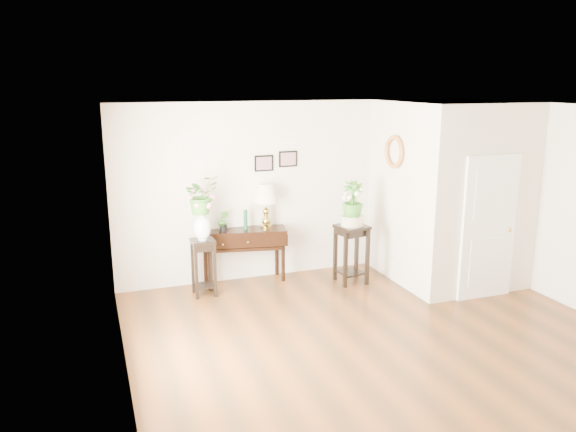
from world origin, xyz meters
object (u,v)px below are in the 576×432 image
table_lamp (266,205)px  plant_stand_a (204,267)px  console_table (244,256)px  plant_stand_b (351,254)px

table_lamp → plant_stand_a: bearing=-163.5°
console_table → plant_stand_b: bearing=-9.3°
console_table → plant_stand_b: (1.57, -0.57, 0.03)m
console_table → plant_stand_a: (-0.71, -0.32, -0.01)m
plant_stand_b → console_table: bearing=160.1°
table_lamp → plant_stand_b: bearing=-25.1°
console_table → table_lamp: bearing=10.6°
console_table → plant_stand_a: console_table is taller
table_lamp → plant_stand_b: (1.21, -0.57, -0.75)m
table_lamp → plant_stand_a: size_ratio=0.82×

